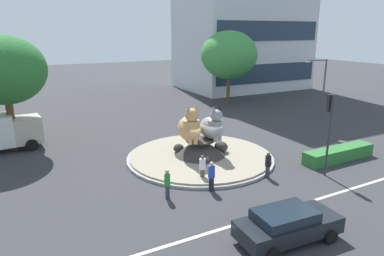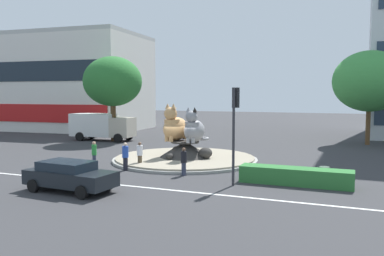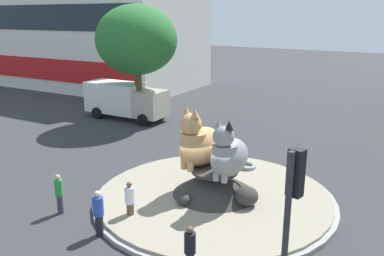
% 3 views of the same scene
% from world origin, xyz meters
% --- Properties ---
extents(ground_plane, '(160.00, 160.00, 0.00)m').
position_xyz_m(ground_plane, '(0.00, 0.00, 0.00)').
color(ground_plane, '#333335').
extents(lane_centreline, '(112.00, 0.20, 0.01)m').
position_xyz_m(lane_centreline, '(0.00, -8.49, 0.00)').
color(lane_centreline, silver).
rests_on(lane_centreline, ground).
extents(roundabout_island, '(10.41, 10.41, 1.42)m').
position_xyz_m(roundabout_island, '(0.02, 0.00, 0.39)').
color(roundabout_island, gray).
rests_on(roundabout_island, ground).
extents(cat_statue_calico, '(2.09, 2.75, 2.71)m').
position_xyz_m(cat_statue_calico, '(-0.81, 0.03, 2.42)').
color(cat_statue_calico, tan).
rests_on(cat_statue_calico, roundabout_island).
extents(cat_statue_grey, '(1.59, 2.53, 2.48)m').
position_xyz_m(cat_statue_grey, '(0.81, -0.31, 2.33)').
color(cat_statue_grey, gray).
rests_on(cat_statue_grey, roundabout_island).
extents(traffic_light_mast, '(0.36, 0.45, 5.14)m').
position_xyz_m(traffic_light_mast, '(5.48, -6.24, 3.58)').
color(traffic_light_mast, '#2D2D33').
rests_on(traffic_light_mast, ground).
extents(shophouse_block, '(27.24, 14.88, 16.46)m').
position_xyz_m(shophouse_block, '(-28.41, 18.51, 6.37)').
color(shophouse_block, silver).
rests_on(shophouse_block, ground).
extents(clipped_hedge_strip, '(5.87, 1.20, 0.90)m').
position_xyz_m(clipped_hedge_strip, '(8.46, -4.89, 0.45)').
color(clipped_hedge_strip, '#2D7033').
rests_on(clipped_hedge_strip, ground).
extents(broadleaf_tree_behind_island, '(6.74, 6.74, 8.88)m').
position_xyz_m(broadleaf_tree_behind_island, '(12.46, 15.00, 6.00)').
color(broadleaf_tree_behind_island, brown).
rests_on(broadleaf_tree_behind_island, ground).
extents(second_tree_near_tower, '(5.93, 5.93, 8.61)m').
position_xyz_m(second_tree_near_tower, '(-11.57, 8.44, 6.06)').
color(second_tree_near_tower, brown).
rests_on(second_tree_near_tower, ground).
extents(pedestrian_green_shirt, '(0.32, 0.32, 1.69)m').
position_xyz_m(pedestrian_green_shirt, '(-4.60, -4.52, 0.90)').
color(pedestrian_green_shirt, '#33384C').
rests_on(pedestrian_green_shirt, ground).
extents(pedestrian_white_shirt, '(0.38, 0.38, 1.66)m').
position_xyz_m(pedestrian_white_shirt, '(-1.79, -3.43, 0.87)').
color(pedestrian_white_shirt, brown).
rests_on(pedestrian_white_shirt, ground).
extents(pedestrian_black_shirt, '(0.36, 0.36, 1.66)m').
position_xyz_m(pedestrian_black_shirt, '(2.01, -4.92, 0.88)').
color(pedestrian_black_shirt, '#33384C').
rests_on(pedestrian_black_shirt, ground).
extents(pedestrian_blue_shirt, '(0.39, 0.39, 1.77)m').
position_xyz_m(pedestrian_blue_shirt, '(-2.02, -4.85, 0.93)').
color(pedestrian_blue_shirt, black).
rests_on(pedestrian_blue_shirt, ground).
extents(sedan_on_far_lane, '(4.73, 2.35, 1.49)m').
position_xyz_m(sedan_on_far_lane, '(-1.69, -10.59, 0.80)').
color(sedan_on_far_lane, black).
rests_on(sedan_on_far_lane, ground).
extents(delivery_box_truck, '(6.82, 2.88, 2.78)m').
position_xyz_m(delivery_box_truck, '(-13.01, 8.45, 1.54)').
color(delivery_box_truck, '#B7AD99').
rests_on(delivery_box_truck, ground).
extents(litter_bin, '(0.56, 0.56, 0.90)m').
position_xyz_m(litter_bin, '(9.86, -3.98, 0.45)').
color(litter_bin, '#2D4233').
rests_on(litter_bin, ground).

